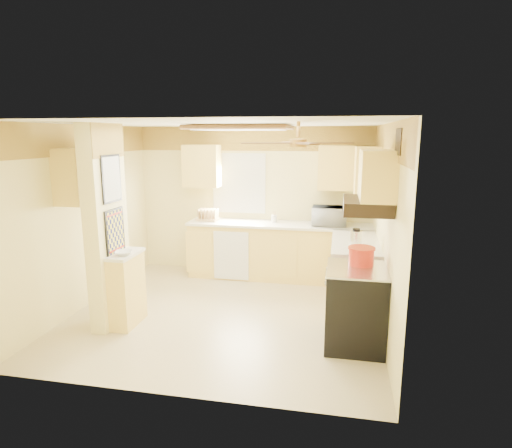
% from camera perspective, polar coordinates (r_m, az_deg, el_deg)
% --- Properties ---
extents(floor, '(4.00, 4.00, 0.00)m').
position_cam_1_polar(floor, '(5.91, -4.04, -11.78)').
color(floor, '#CFBC8F').
rests_on(floor, ground).
extents(ceiling, '(4.00, 4.00, 0.00)m').
position_cam_1_polar(ceiling, '(5.42, -4.43, 13.21)').
color(ceiling, white).
rests_on(ceiling, wall_back).
extents(wall_back, '(4.00, 0.00, 4.00)m').
position_cam_1_polar(wall_back, '(7.36, -0.34, 3.10)').
color(wall_back, '#F9E998').
rests_on(wall_back, floor).
extents(wall_front, '(4.00, 0.00, 4.00)m').
position_cam_1_polar(wall_front, '(3.79, -11.81, -5.54)').
color(wall_front, '#F9E998').
rests_on(wall_front, floor).
extents(wall_left, '(0.00, 3.80, 3.80)m').
position_cam_1_polar(wall_left, '(6.35, -21.91, 0.85)').
color(wall_left, '#F9E998').
rests_on(wall_left, floor).
extents(wall_right, '(0.00, 3.80, 3.80)m').
position_cam_1_polar(wall_right, '(5.37, 16.82, -0.67)').
color(wall_right, '#F9E998').
rests_on(wall_right, floor).
extents(wallpaper_border, '(4.00, 0.02, 0.40)m').
position_cam_1_polar(wallpaper_border, '(7.25, -0.39, 11.31)').
color(wallpaper_border, gold).
rests_on(wallpaper_border, wall_back).
extents(partition_column, '(0.20, 0.70, 2.50)m').
position_cam_1_polar(partition_column, '(5.56, -19.32, -0.43)').
color(partition_column, '#F9E998').
rests_on(partition_column, floor).
extents(partition_ledge, '(0.25, 0.55, 0.90)m').
position_cam_1_polar(partition_ledge, '(5.67, -16.82, -8.45)').
color(partition_ledge, '#FFDD66').
rests_on(partition_ledge, floor).
extents(ledge_top, '(0.28, 0.58, 0.04)m').
position_cam_1_polar(ledge_top, '(5.53, -17.11, -3.87)').
color(ledge_top, white).
rests_on(ledge_top, partition_ledge).
extents(lower_cabinets_back, '(3.00, 0.60, 0.90)m').
position_cam_1_polar(lower_cabinets_back, '(7.15, 3.13, -3.73)').
color(lower_cabinets_back, '#FFDD66').
rests_on(lower_cabinets_back, floor).
extents(lower_cabinets_right, '(0.60, 1.40, 0.90)m').
position_cam_1_polar(lower_cabinets_right, '(6.14, 13.04, -6.67)').
color(lower_cabinets_right, '#FFDD66').
rests_on(lower_cabinets_right, floor).
extents(countertop_back, '(3.04, 0.64, 0.04)m').
position_cam_1_polar(countertop_back, '(7.03, 3.16, -0.06)').
color(countertop_back, white).
rests_on(countertop_back, lower_cabinets_back).
extents(countertop_right, '(0.64, 1.44, 0.04)m').
position_cam_1_polar(countertop_right, '(6.01, 13.15, -2.41)').
color(countertop_right, white).
rests_on(countertop_right, lower_cabinets_right).
extents(dishwasher_panel, '(0.58, 0.02, 0.80)m').
position_cam_1_polar(dishwasher_panel, '(7.00, -3.34, -4.24)').
color(dishwasher_panel, white).
rests_on(dishwasher_panel, lower_cabinets_back).
extents(window, '(0.92, 0.02, 1.02)m').
position_cam_1_polar(window, '(7.36, -2.28, 5.45)').
color(window, white).
rests_on(window, wall_back).
extents(upper_cab_back_left, '(0.60, 0.35, 0.70)m').
position_cam_1_polar(upper_cab_back_left, '(7.34, -7.20, 7.70)').
color(upper_cab_back_left, '#FFDD66').
rests_on(upper_cab_back_left, wall_back).
extents(upper_cab_back_right, '(0.90, 0.35, 0.70)m').
position_cam_1_polar(upper_cab_back_right, '(6.97, 12.05, 7.33)').
color(upper_cab_back_right, '#FFDD66').
rests_on(upper_cab_back_right, wall_back).
extents(upper_cab_right, '(0.35, 1.00, 0.70)m').
position_cam_1_polar(upper_cab_right, '(6.51, 14.54, 6.91)').
color(upper_cab_right, '#FFDD66').
rests_on(upper_cab_right, wall_right).
extents(upper_cab_left_wall, '(0.35, 0.75, 0.70)m').
position_cam_1_polar(upper_cab_left_wall, '(5.97, -22.23, 6.00)').
color(upper_cab_left_wall, '#FFDD66').
rests_on(upper_cab_left_wall, wall_left).
extents(upper_cab_over_stove, '(0.35, 0.76, 0.52)m').
position_cam_1_polar(upper_cab_over_stove, '(4.71, 15.83, 6.32)').
color(upper_cab_over_stove, '#FFDD66').
rests_on(upper_cab_over_stove, wall_right).
extents(stove, '(0.68, 0.77, 0.92)m').
position_cam_1_polar(stove, '(5.06, 13.09, -10.64)').
color(stove, black).
rests_on(stove, floor).
extents(range_hood, '(0.50, 0.76, 0.14)m').
position_cam_1_polar(range_hood, '(4.75, 14.59, 2.41)').
color(range_hood, black).
rests_on(range_hood, upper_cab_over_stove).
extents(poster_menu, '(0.02, 0.42, 0.57)m').
position_cam_1_polar(poster_menu, '(5.41, -18.72, 5.74)').
color(poster_menu, black).
rests_on(poster_menu, partition_column).
extents(poster_nashville, '(0.02, 0.42, 0.57)m').
position_cam_1_polar(poster_nashville, '(5.51, -18.28, -0.99)').
color(poster_nashville, black).
rests_on(poster_nashville, partition_column).
extents(ceiling_light_panel, '(1.35, 0.95, 0.06)m').
position_cam_1_polar(ceiling_light_panel, '(5.88, -2.14, 12.69)').
color(ceiling_light_panel, brown).
rests_on(ceiling_light_panel, ceiling).
extents(ceiling_fan, '(1.15, 1.15, 0.26)m').
position_cam_1_polar(ceiling_fan, '(4.55, 5.64, 10.77)').
color(ceiling_fan, gold).
rests_on(ceiling_fan, ceiling).
extents(vent_grate, '(0.02, 0.40, 0.25)m').
position_cam_1_polar(vent_grate, '(4.36, 18.52, 10.37)').
color(vent_grate, black).
rests_on(vent_grate, wall_right).
extents(microwave, '(0.55, 0.38, 0.30)m').
position_cam_1_polar(microwave, '(6.94, 9.78, 1.06)').
color(microwave, white).
rests_on(microwave, countertop_back).
extents(bowl, '(0.26, 0.26, 0.05)m').
position_cam_1_polar(bowl, '(5.41, -17.22, -3.71)').
color(bowl, white).
rests_on(bowl, ledge_top).
extents(dutch_oven, '(0.31, 0.31, 0.20)m').
position_cam_1_polar(dutch_oven, '(5.01, 13.87, -4.13)').
color(dutch_oven, red).
rests_on(dutch_oven, stove).
extents(kettle, '(0.15, 0.15, 0.23)m').
position_cam_1_polar(kettle, '(5.73, 13.19, -1.80)').
color(kettle, silver).
rests_on(kettle, countertop_right).
extents(dish_rack, '(0.36, 0.28, 0.20)m').
position_cam_1_polar(dish_rack, '(7.29, -6.41, 1.03)').
color(dish_rack, tan).
rests_on(dish_rack, countertop_back).
extents(utensil_crock, '(0.09, 0.09, 0.19)m').
position_cam_1_polar(utensil_crock, '(7.10, 2.44, 0.75)').
color(utensil_crock, white).
rests_on(utensil_crock, countertop_back).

